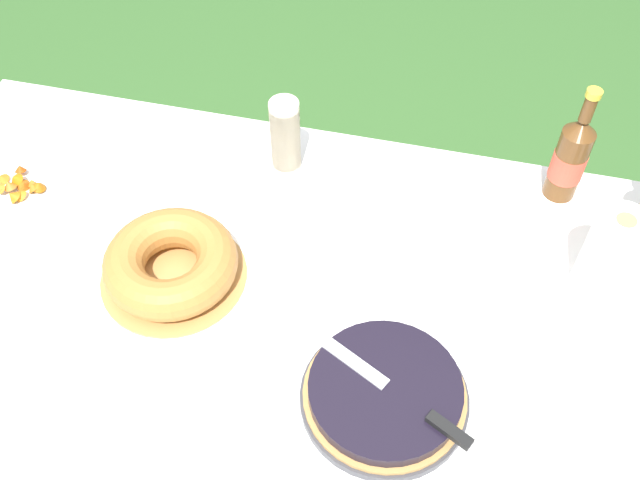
% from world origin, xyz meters
% --- Properties ---
extents(ground_plane, '(16.00, 16.00, 0.00)m').
position_xyz_m(ground_plane, '(0.00, 0.00, 0.00)').
color(ground_plane, '#335B28').
extents(garden_table, '(1.83, 1.10, 0.68)m').
position_xyz_m(garden_table, '(0.00, 0.00, 0.63)').
color(garden_table, brown).
rests_on(garden_table, ground_plane).
extents(tablecloth, '(1.84, 1.11, 0.10)m').
position_xyz_m(tablecloth, '(0.00, 0.00, 0.67)').
color(tablecloth, white).
rests_on(tablecloth, garden_table).
extents(berry_tart, '(0.32, 0.32, 0.06)m').
position_xyz_m(berry_tart, '(0.30, -0.17, 0.72)').
color(berry_tart, '#38383D').
rests_on(berry_tart, tablecloth).
extents(serving_knife, '(0.35, 0.19, 0.01)m').
position_xyz_m(serving_knife, '(0.32, -0.19, 0.75)').
color(serving_knife, silver).
rests_on(serving_knife, berry_tart).
extents(bundt_cake, '(0.32, 0.32, 0.10)m').
position_xyz_m(bundt_cake, '(-0.20, 0.01, 0.74)').
color(bundt_cake, '#B78447').
rests_on(bundt_cake, tablecloth).
extents(cup_stack, '(0.07, 0.07, 0.20)m').
position_xyz_m(cup_stack, '(-0.05, 0.40, 0.79)').
color(cup_stack, beige).
rests_on(cup_stack, tablecloth).
extents(cider_bottle_amber, '(0.08, 0.08, 0.31)m').
position_xyz_m(cider_bottle_amber, '(0.61, 0.47, 0.80)').
color(cider_bottle_amber, brown).
rests_on(cider_bottle_amber, tablecloth).
extents(snack_plate_near, '(0.21, 0.21, 0.05)m').
position_xyz_m(snack_plate_near, '(-0.65, 0.17, 0.70)').
color(snack_plate_near, white).
rests_on(snack_plate_near, tablecloth).
extents(paper_towel_roll, '(0.11, 0.11, 0.21)m').
position_xyz_m(paper_towel_roll, '(0.69, 0.21, 0.79)').
color(paper_towel_roll, white).
rests_on(paper_towel_roll, tablecloth).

